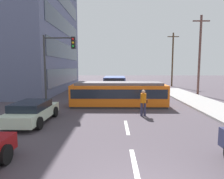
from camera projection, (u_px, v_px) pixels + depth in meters
The scene contains 13 objects.
ground_plane at pixel (123, 110), 14.14m from camera, with size 120.00×120.00×0.00m, color #453D45.
lane_stripe_1 at pixel (135, 166), 6.19m from camera, with size 0.16×2.40×0.01m, color silver.
lane_stripe_2 at pixel (127, 127), 10.16m from camera, with size 0.16×2.40×0.01m, color silver.
lane_stripe_3 at pixel (120, 95), 21.73m from camera, with size 0.16×2.40×0.01m, color silver.
lane_stripe_4 at pixel (119, 89), 27.69m from camera, with size 0.16×2.40×0.01m, color silver.
corner_building at pixel (6, 3), 25.20m from camera, with size 15.04×17.85×22.40m.
streetcar_tram at pixel (119, 94), 15.66m from camera, with size 7.42×2.59×1.91m.
city_bus at pixel (115, 83), 24.63m from camera, with size 2.65×5.30×1.89m.
pedestrian_crossing at pixel (143, 101), 12.39m from camera, with size 0.48×0.36×1.67m.
parked_sedan_mid at pixel (32, 112), 10.96m from camera, with size 1.98×4.22×1.19m.
traffic_light_mast at pixel (56, 58), 14.25m from camera, with size 2.32×0.33×5.36m.
utility_pole_mid at pixel (200, 54), 21.39m from camera, with size 1.80×0.24×8.56m.
utility_pole_far at pixel (173, 59), 31.29m from camera, with size 1.80×0.24×8.42m.
Camera 1 is at (-0.66, -3.89, 3.08)m, focal length 31.70 mm.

